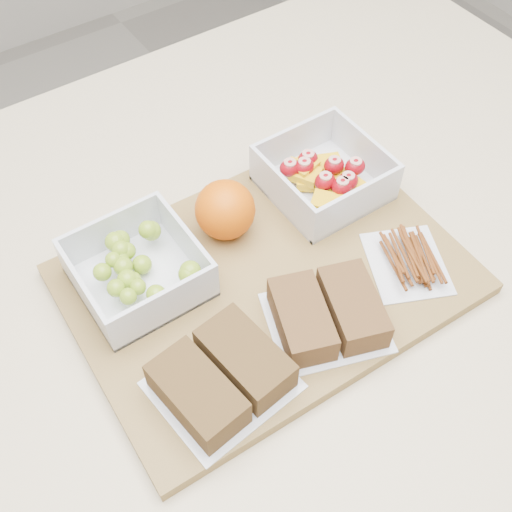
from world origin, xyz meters
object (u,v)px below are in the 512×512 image
at_px(sandwich_bag_center, 327,314).
at_px(pretzel_bag, 408,258).
at_px(grape_container, 139,269).
at_px(fruit_container, 324,177).
at_px(cutting_board, 267,279).
at_px(sandwich_bag_left, 222,377).
at_px(orange, 225,210).

relative_size(sandwich_bag_center, pretzel_bag, 1.18).
xyz_separation_m(grape_container, fruit_container, (0.25, -0.00, -0.00)).
height_order(fruit_container, pretzel_bag, fruit_container).
relative_size(grape_container, fruit_container, 0.98).
height_order(grape_container, sandwich_bag_center, grape_container).
height_order(cutting_board, pretzel_bag, pretzel_bag).
height_order(cutting_board, fruit_container, fruit_container).
bearing_deg(sandwich_bag_left, orange, 56.35).
distance_m(sandwich_bag_left, pretzel_bag, 0.25).
relative_size(grape_container, sandwich_bag_left, 0.93).
bearing_deg(fruit_container, grape_container, 179.76).
xyz_separation_m(grape_container, sandwich_bag_left, (0.01, -0.16, -0.00)).
bearing_deg(pretzel_bag, orange, 131.73).
bearing_deg(sandwich_bag_center, pretzel_bag, 4.72).
height_order(sandwich_bag_left, sandwich_bag_center, sandwich_bag_left).
relative_size(orange, sandwich_bag_center, 0.47).
xyz_separation_m(cutting_board, sandwich_bag_left, (-0.11, -0.08, 0.03)).
height_order(fruit_container, orange, orange).
height_order(cutting_board, sandwich_bag_center, sandwich_bag_center).
height_order(grape_container, sandwich_bag_left, grape_container).
bearing_deg(sandwich_bag_center, orange, 95.91).
distance_m(cutting_board, fruit_container, 0.15).
bearing_deg(fruit_container, pretzel_bag, -87.44).
bearing_deg(fruit_container, cutting_board, -151.94).
bearing_deg(orange, pretzel_bag, -48.27).
bearing_deg(sandwich_bag_left, grape_container, 92.14).
relative_size(grape_container, sandwich_bag_center, 0.86).
height_order(orange, sandwich_bag_left, orange).
relative_size(cutting_board, pretzel_bag, 3.38).
relative_size(grape_container, pretzel_bag, 1.01).
bearing_deg(pretzel_bag, sandwich_bag_left, -177.73).
xyz_separation_m(cutting_board, grape_container, (-0.12, 0.07, 0.03)).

